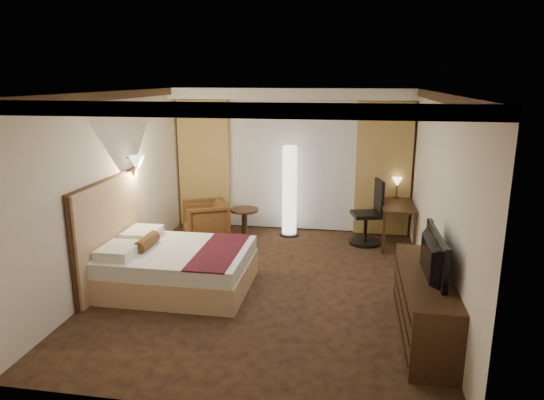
% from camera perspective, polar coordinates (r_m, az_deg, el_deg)
% --- Properties ---
extents(floor, '(4.50, 5.50, 0.01)m').
position_cam_1_polar(floor, '(7.05, -0.54, -9.89)').
color(floor, black).
rests_on(floor, ground).
extents(ceiling, '(4.50, 5.50, 0.01)m').
position_cam_1_polar(ceiling, '(6.44, -0.60, 12.60)').
color(ceiling, white).
rests_on(ceiling, back_wall).
extents(back_wall, '(4.50, 0.02, 2.70)m').
position_cam_1_polar(back_wall, '(9.29, 2.40, 4.71)').
color(back_wall, silver).
rests_on(back_wall, floor).
extents(left_wall, '(0.02, 5.50, 2.70)m').
position_cam_1_polar(left_wall, '(7.34, -18.13, 1.47)').
color(left_wall, silver).
rests_on(left_wall, floor).
extents(right_wall, '(0.02, 5.50, 2.70)m').
position_cam_1_polar(right_wall, '(6.62, 18.99, 0.05)').
color(right_wall, silver).
rests_on(right_wall, floor).
extents(crown_molding, '(4.50, 5.50, 0.12)m').
position_cam_1_polar(crown_molding, '(6.44, -0.60, 12.07)').
color(crown_molding, black).
rests_on(crown_molding, ceiling).
extents(soffit, '(4.50, 0.50, 0.20)m').
position_cam_1_polar(soffit, '(8.92, 2.28, 12.40)').
color(soffit, white).
rests_on(soffit, ceiling).
extents(curtain_sheer, '(2.48, 0.04, 2.45)m').
position_cam_1_polar(curtain_sheer, '(9.23, 2.33, 4.02)').
color(curtain_sheer, silver).
rests_on(curtain_sheer, back_wall).
extents(curtain_left_drape, '(1.00, 0.14, 2.45)m').
position_cam_1_polar(curtain_left_drape, '(9.53, -7.94, 4.22)').
color(curtain_left_drape, tan).
rests_on(curtain_left_drape, back_wall).
extents(curtain_right_drape, '(1.00, 0.14, 2.45)m').
position_cam_1_polar(curtain_right_drape, '(9.12, 12.96, 3.54)').
color(curtain_right_drape, tan).
rests_on(curtain_right_drape, back_wall).
extents(wall_sconce, '(0.24, 0.24, 0.24)m').
position_cam_1_polar(wall_sconce, '(7.64, -15.59, 4.19)').
color(wall_sconce, white).
rests_on(wall_sconce, left_wall).
extents(bed, '(1.96, 1.53, 0.57)m').
position_cam_1_polar(bed, '(6.99, -10.88, -7.85)').
color(bed, white).
rests_on(bed, floor).
extents(headboard, '(0.12, 1.83, 1.50)m').
position_cam_1_polar(headboard, '(7.23, -18.46, -3.69)').
color(headboard, tan).
rests_on(headboard, floor).
extents(armchair, '(0.96, 0.99, 0.78)m').
position_cam_1_polar(armchair, '(8.90, -7.83, -2.18)').
color(armchair, '#522E18').
rests_on(armchair, floor).
extents(side_table, '(0.52, 0.52, 0.57)m').
position_cam_1_polar(side_table, '(8.87, -3.24, -2.83)').
color(side_table, black).
rests_on(side_table, floor).
extents(floor_lamp, '(0.36, 0.36, 1.70)m').
position_cam_1_polar(floor_lamp, '(8.93, 2.07, 1.06)').
color(floor_lamp, white).
rests_on(floor_lamp, floor).
extents(desk, '(0.55, 1.12, 0.75)m').
position_cam_1_polar(desk, '(8.82, 14.46, -2.76)').
color(desk, black).
rests_on(desk, floor).
extents(desk_lamp, '(0.18, 0.18, 0.34)m').
position_cam_1_polar(desk_lamp, '(9.07, 14.46, 1.28)').
color(desk_lamp, '#FFD899').
rests_on(desk_lamp, desk).
extents(office_chair, '(0.68, 0.68, 1.17)m').
position_cam_1_polar(office_chair, '(8.68, 11.02, -1.41)').
color(office_chair, black).
rests_on(office_chair, floor).
extents(dresser, '(0.50, 1.95, 0.76)m').
position_cam_1_polar(dresser, '(5.88, 17.45, -11.67)').
color(dresser, black).
rests_on(dresser, floor).
extents(television, '(0.67, 1.13, 0.15)m').
position_cam_1_polar(television, '(5.61, 17.68, -5.20)').
color(television, black).
rests_on(television, dresser).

